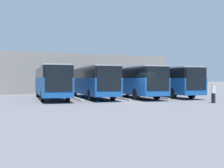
% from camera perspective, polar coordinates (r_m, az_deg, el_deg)
% --- Properties ---
extents(ground_plane, '(600.00, 600.00, 0.00)m').
position_cam_1_polar(ground_plane, '(24.08, 5.70, -3.65)').
color(ground_plane, slate).
extents(bus_0, '(3.44, 12.64, 3.18)m').
position_cam_1_polar(bus_0, '(32.41, 10.51, 0.61)').
color(bus_0, '#19519E').
rests_on(bus_0, ground_plane).
extents(curb_divider_0, '(0.68, 5.35, 0.15)m').
position_cam_1_polar(curb_divider_0, '(29.78, 9.05, -2.68)').
color(curb_divider_0, '#B2B2AD').
rests_on(curb_divider_0, ground_plane).
extents(bus_1, '(3.44, 12.64, 3.18)m').
position_cam_1_polar(bus_1, '(30.18, 3.96, 0.61)').
color(bus_1, '#19519E').
rests_on(bus_1, ground_plane).
extents(curb_divider_1, '(0.68, 5.35, 0.15)m').
position_cam_1_polar(curb_divider_1, '(27.67, 1.76, -2.93)').
color(curb_divider_1, '#B2B2AD').
rests_on(curb_divider_1, ground_plane).
extents(bus_2, '(3.44, 12.64, 3.18)m').
position_cam_1_polar(bus_2, '(29.35, -4.16, 0.61)').
color(bus_2, '#19519E').
rests_on(bus_2, ground_plane).
extents(curb_divider_2, '(0.68, 5.35, 0.15)m').
position_cam_1_polar(curb_divider_2, '(27.03, -7.16, -3.02)').
color(curb_divider_2, '#B2B2AD').
rests_on(curb_divider_2, ground_plane).
extents(bus_3, '(3.44, 12.64, 3.18)m').
position_cam_1_polar(bus_3, '(28.40, -12.31, 0.59)').
color(bus_3, '#19519E').
rests_on(bus_3, ground_plane).
extents(pedestrian, '(0.38, 0.39, 1.66)m').
position_cam_1_polar(pedestrian, '(24.22, 19.91, -1.56)').
color(pedestrian, black).
rests_on(pedestrian, ground_plane).
extents(station_building, '(28.56, 13.75, 5.70)m').
position_cam_1_polar(station_building, '(45.80, -8.17, 2.02)').
color(station_building, gray).
rests_on(station_building, ground_plane).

